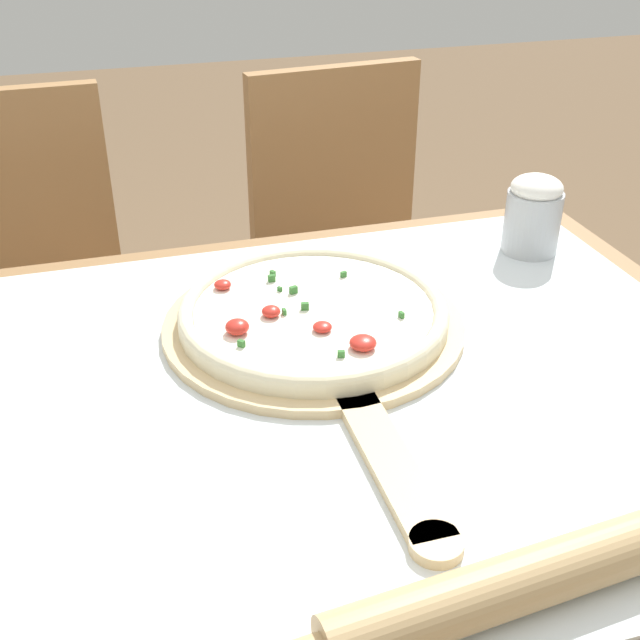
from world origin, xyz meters
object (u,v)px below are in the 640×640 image
pizza (313,312)px  flour_cup (533,213)px  rolling_pin (508,586)px  chair_left (29,292)px  pizza_peel (319,334)px  chair_right (349,251)px

pizza → flour_cup: size_ratio=2.83×
rolling_pin → chair_left: size_ratio=0.46×
pizza_peel → chair_left: (-0.40, 0.67, -0.23)m
chair_left → chair_right: size_ratio=1.00×
pizza → rolling_pin: 0.47m
chair_left → flour_cup: size_ratio=7.37×
chair_left → flour_cup: chair_left is taller
chair_left → chair_right: bearing=-2.4°
chair_left → chair_right: same height
rolling_pin → flour_cup: (0.35, 0.60, 0.04)m
pizza → chair_left: chair_left is taller
chair_right → pizza: bearing=-118.2°
pizza_peel → rolling_pin: 0.45m
pizza → chair_left: (-0.40, 0.65, -0.25)m
flour_cup → chair_right: bearing=103.0°
rolling_pin → chair_right: chair_right is taller
chair_left → rolling_pin: bearing=-71.2°
pizza_peel → chair_right: size_ratio=0.68×
pizza_peel → flour_cup: (0.38, 0.16, 0.06)m
pizza → chair_right: 0.74m
rolling_pin → flour_cup: 0.70m
pizza → rolling_pin: (0.03, -0.47, -0.00)m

